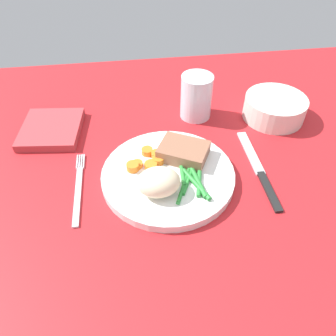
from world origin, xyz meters
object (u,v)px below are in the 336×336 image
Objects in this scene: dinner_plate at (168,175)px; salad_bowl at (275,107)px; meat_portion at (182,151)px; napkin at (51,129)px; fork at (78,188)px; knife at (259,170)px; water_glass at (196,100)px.

dinner_plate is 29.29cm from salad_bowl.
meat_portion is at bearing 49.40° from dinner_plate.
salad_bowl is at bearing -1.32° from napkin.
knife reaches higher than fork.
knife is at bearing -16.32° from meat_portion.
water_glass is at bearing 69.78° from meat_portion.
fork is at bearing -159.03° from salad_bowl.
dinner_plate is 1.13× the size of knife.
napkin is at bearing -176.39° from water_glass.
fork is 0.81× the size of knife.
water_glass is 0.74× the size of napkin.
meat_portion reaches higher than knife.
meat_portion is at bearing 9.10° from fork.
water_glass is at bearing 114.32° from knife.
napkin is (-24.85, 12.68, -1.98)cm from meat_portion.
salad_bowl is (40.43, 15.50, 2.47)cm from fork.
fork is 17.72cm from napkin.
meat_portion is 19.19cm from fork.
salad_bowl is (8.42, 15.53, 2.47)cm from knife.
meat_portion is 27.97cm from napkin.
meat_portion reaches higher than fork.
water_glass reaches higher than knife.
dinner_plate is 1.39× the size of fork.
fork is 43.37cm from salad_bowl.
dinner_plate is 15.50cm from fork.
meat_portion is 0.67× the size of napkin.
napkin is at bearing 143.10° from dinner_plate.
water_glass is (8.49, 18.22, 3.16)cm from dinner_plate.
fork is (-18.61, -3.90, -2.61)cm from meat_portion.
water_glass reaches higher than meat_portion.
meat_portion is 14.21cm from knife.
napkin is (-6.25, 16.57, 0.63)cm from fork.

